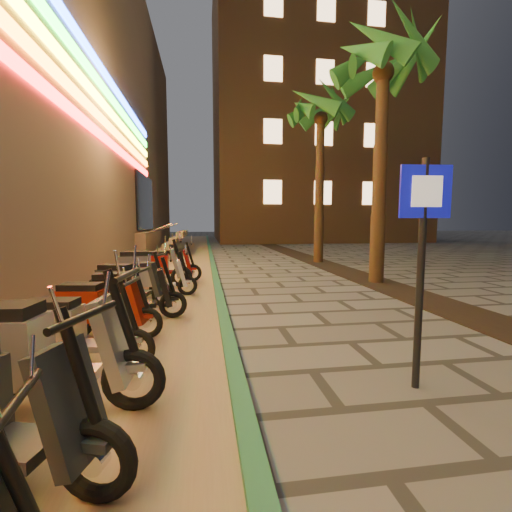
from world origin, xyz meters
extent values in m
plane|color=#474442|center=(0.00, 0.00, 0.00)|extent=(120.00, 120.00, 0.00)
cube|color=#8C7251|center=(-2.60, 10.00, 0.01)|extent=(3.40, 60.00, 0.01)
cube|color=#235E3C|center=(-0.90, 10.00, 0.05)|extent=(0.18, 60.00, 0.10)
cube|color=black|center=(3.60, 5.00, 0.01)|extent=(1.20, 40.00, 0.02)
cube|color=black|center=(-4.45, 18.00, 2.80)|extent=(0.08, 5.00, 3.00)
cube|color=gray|center=(-6.50, 18.00, 0.60)|extent=(5.00, 6.00, 1.20)
cube|color=#FF1414|center=(-4.45, 6.00, 4.50)|extent=(0.06, 26.00, 0.28)
cube|color=orange|center=(-4.45, 6.00, 5.05)|extent=(0.06, 26.00, 0.28)
cube|color=yellow|center=(-4.45, 6.00, 5.60)|extent=(0.06, 26.00, 0.28)
cube|color=#19E526|center=(-4.45, 6.00, 6.15)|extent=(0.06, 26.00, 0.28)
cube|color=gray|center=(-3.50, 18.00, 0.15)|extent=(0.35, 5.00, 0.30)
cube|color=gray|center=(-3.15, 18.00, 0.45)|extent=(0.35, 5.00, 0.30)
cube|color=gray|center=(-2.80, 18.00, 0.75)|extent=(0.35, 5.00, 0.30)
cube|color=gray|center=(-2.45, 18.00, 1.05)|extent=(0.35, 5.00, 0.30)
cylinder|color=silver|center=(-3.90, 16.00, 1.25)|extent=(2.09, 0.06, 0.81)
cylinder|color=silver|center=(-3.90, 20.00, 1.25)|extent=(2.09, 0.06, 0.81)
cube|color=brown|center=(9.00, 32.00, 12.50)|extent=(18.00, 16.00, 25.00)
cube|color=#FEC98B|center=(4.00, 23.97, 4.00)|extent=(1.40, 0.06, 1.80)
cube|color=#FEC98B|center=(8.00, 23.97, 4.00)|extent=(1.40, 0.06, 1.80)
cube|color=#FEC98B|center=(12.00, 23.97, 4.00)|extent=(1.40, 0.06, 1.80)
cube|color=#FEC98B|center=(4.00, 23.97, 8.50)|extent=(1.40, 0.06, 1.80)
cube|color=#FEC98B|center=(8.00, 23.97, 8.50)|extent=(1.40, 0.06, 1.80)
cube|color=#FEC98B|center=(12.00, 23.97, 8.50)|extent=(1.40, 0.06, 1.80)
cube|color=#FEC98B|center=(4.00, 23.97, 13.00)|extent=(1.40, 0.06, 1.80)
cube|color=#FEC98B|center=(8.00, 23.97, 13.00)|extent=(1.40, 0.06, 1.80)
cube|color=#FEC98B|center=(12.00, 23.97, 13.00)|extent=(1.40, 0.06, 1.80)
cube|color=#FEC98B|center=(4.00, 23.97, 17.50)|extent=(1.40, 0.06, 1.80)
cube|color=#FEC98B|center=(8.00, 23.97, 17.50)|extent=(1.40, 0.06, 1.80)
cube|color=#FEC98B|center=(12.00, 23.97, 17.50)|extent=(1.40, 0.06, 1.80)
cylinder|color=#472D19|center=(3.60, 7.00, 2.85)|extent=(0.40, 0.40, 5.70)
sphere|color=#472D19|center=(3.60, 7.00, 5.70)|extent=(0.56, 0.56, 0.56)
cone|color=#21541A|center=(4.49, 7.00, 6.15)|extent=(0.60, 1.93, 1.52)
cone|color=#21541A|center=(4.28, 7.57, 6.15)|extent=(1.70, 1.86, 1.52)
cone|color=#21541A|center=(3.75, 7.87, 6.15)|extent=(2.00, 0.93, 1.52)
cone|color=#21541A|center=(3.16, 7.77, 6.15)|extent=(1.97, 1.48, 1.52)
cone|color=#21541A|center=(2.77, 7.30, 6.15)|extent=(1.22, 2.02, 1.52)
cone|color=#21541A|center=(2.77, 6.70, 6.15)|extent=(1.22, 2.02, 1.52)
cone|color=#21541A|center=(3.16, 6.23, 6.15)|extent=(1.97, 1.48, 1.52)
cone|color=#21541A|center=(3.75, 6.13, 6.15)|extent=(2.00, 0.93, 1.52)
cone|color=#21541A|center=(4.28, 6.43, 6.15)|extent=(1.70, 1.86, 1.52)
cylinder|color=#472D19|center=(3.60, 12.00, 2.98)|extent=(0.40, 0.40, 5.95)
sphere|color=#472D19|center=(3.60, 12.00, 5.95)|extent=(0.56, 0.56, 0.56)
cone|color=#21541A|center=(4.49, 12.00, 6.40)|extent=(0.60, 1.93, 1.52)
cone|color=#21541A|center=(4.28, 12.57, 6.40)|extent=(1.70, 1.86, 1.52)
cone|color=#21541A|center=(3.75, 12.87, 6.40)|extent=(2.00, 0.93, 1.52)
cone|color=#21541A|center=(3.16, 12.77, 6.40)|extent=(1.97, 1.48, 1.52)
cone|color=#21541A|center=(2.77, 12.30, 6.40)|extent=(1.22, 2.02, 1.52)
cone|color=#21541A|center=(2.77, 11.70, 6.40)|extent=(1.22, 2.02, 1.52)
cone|color=#21541A|center=(3.16, 11.23, 6.40)|extent=(1.97, 1.48, 1.52)
cone|color=#21541A|center=(3.75, 11.13, 6.40)|extent=(2.00, 0.93, 1.52)
cone|color=#21541A|center=(4.28, 11.43, 6.40)|extent=(1.70, 1.86, 1.52)
cylinder|color=black|center=(0.93, 1.14, 1.17)|extent=(0.07, 0.07, 2.33)
cube|color=#0E11B9|center=(0.93, 1.12, 2.01)|extent=(0.51, 0.07, 0.51)
cube|color=white|center=(0.93, 1.09, 2.01)|extent=(0.30, 0.05, 0.30)
cylinder|color=black|center=(-2.01, -0.56, 0.72)|extent=(0.25, 0.10, 0.66)
cylinder|color=black|center=(-1.96, -0.55, 1.00)|extent=(0.11, 0.52, 0.04)
torus|color=black|center=(-1.89, 0.08, 0.27)|extent=(0.55, 0.25, 0.54)
cylinder|color=silver|center=(-1.89, 0.08, 0.27)|extent=(0.17, 0.14, 0.15)
cube|color=#292D2F|center=(-2.46, 0.25, 0.31)|extent=(0.65, 0.50, 0.08)
cube|color=#292D2F|center=(-2.03, 0.12, 0.62)|extent=(0.38, 0.48, 0.73)
cylinder|color=black|center=(-1.96, 0.10, 0.83)|extent=(0.29, 0.15, 0.77)
cylinder|color=black|center=(-1.91, 0.09, 1.17)|extent=(0.21, 0.59, 0.05)
cube|color=#292D2F|center=(-1.89, 0.08, 0.40)|extent=(0.26, 0.20, 0.06)
torus|color=black|center=(-1.87, 1.12, 0.29)|extent=(0.59, 0.16, 0.58)
cylinder|color=silver|center=(-1.87, 1.12, 0.29)|extent=(0.17, 0.12, 0.16)
cube|color=silver|center=(-2.50, 1.17, 0.33)|extent=(0.64, 0.43, 0.09)
cube|color=silver|center=(-2.02, 1.13, 0.67)|extent=(0.33, 0.47, 0.79)
cylinder|color=black|center=(-1.94, 1.12, 0.89)|extent=(0.31, 0.10, 0.83)
cylinder|color=black|center=(-1.89, 1.12, 1.25)|extent=(0.10, 0.65, 0.05)
cube|color=silver|center=(-1.87, 1.12, 0.42)|extent=(0.26, 0.18, 0.07)
torus|color=black|center=(-3.05, 2.20, 0.24)|extent=(0.48, 0.15, 0.48)
cylinder|color=silver|center=(-3.05, 2.20, 0.24)|extent=(0.14, 0.11, 0.13)
torus|color=black|center=(-2.04, 2.07, 0.24)|extent=(0.48, 0.15, 0.48)
cylinder|color=silver|center=(-2.04, 2.07, 0.24)|extent=(0.14, 0.11, 0.13)
cube|color=#A5A6AD|center=(-2.55, 2.14, 0.27)|extent=(0.54, 0.37, 0.07)
cube|color=#A5A6AD|center=(-2.98, 2.19, 0.50)|extent=(0.68, 0.43, 0.46)
cube|color=black|center=(-2.98, 2.19, 0.77)|extent=(0.60, 0.36, 0.11)
cube|color=#A5A6AD|center=(-2.16, 2.09, 0.55)|extent=(0.29, 0.39, 0.64)
cylinder|color=black|center=(-2.10, 2.08, 0.73)|extent=(0.26, 0.10, 0.68)
cylinder|color=black|center=(-2.05, 2.07, 1.03)|extent=(0.11, 0.53, 0.04)
cube|color=#A5A6AD|center=(-2.04, 2.07, 0.35)|extent=(0.22, 0.15, 0.05)
torus|color=black|center=(-3.08, 3.26, 0.24)|extent=(0.48, 0.16, 0.48)
cylinder|color=silver|center=(-3.08, 3.26, 0.24)|extent=(0.14, 0.11, 0.13)
torus|color=black|center=(-2.07, 3.10, 0.24)|extent=(0.48, 0.16, 0.48)
cylinder|color=silver|center=(-2.07, 3.10, 0.24)|extent=(0.14, 0.11, 0.13)
cube|color=maroon|center=(-2.58, 3.18, 0.27)|extent=(0.55, 0.39, 0.07)
cube|color=maroon|center=(-3.01, 3.25, 0.50)|extent=(0.69, 0.44, 0.46)
cube|color=black|center=(-3.01, 3.25, 0.77)|extent=(0.61, 0.38, 0.11)
cube|color=maroon|center=(-2.19, 3.12, 0.55)|extent=(0.30, 0.40, 0.64)
cylinder|color=black|center=(-2.13, 3.11, 0.73)|extent=(0.26, 0.10, 0.68)
cylinder|color=black|center=(-2.09, 3.10, 1.02)|extent=(0.12, 0.53, 0.04)
cube|color=maroon|center=(-2.07, 3.10, 0.35)|extent=(0.22, 0.16, 0.05)
torus|color=black|center=(-2.84, 4.05, 0.25)|extent=(0.50, 0.14, 0.49)
cylinder|color=silver|center=(-2.84, 4.05, 0.25)|extent=(0.14, 0.11, 0.13)
torus|color=black|center=(-1.79, 4.14, 0.25)|extent=(0.50, 0.14, 0.49)
cylinder|color=silver|center=(-1.79, 4.14, 0.25)|extent=(0.14, 0.11, 0.13)
cube|color=black|center=(-2.32, 4.10, 0.28)|extent=(0.55, 0.37, 0.08)
cube|color=black|center=(-2.77, 4.05, 0.52)|extent=(0.69, 0.42, 0.47)
cube|color=black|center=(-2.77, 4.05, 0.80)|extent=(0.61, 0.36, 0.11)
cube|color=black|center=(-1.92, 4.13, 0.57)|extent=(0.29, 0.40, 0.67)
cylinder|color=black|center=(-1.85, 4.14, 0.76)|extent=(0.27, 0.09, 0.70)
cylinder|color=black|center=(-1.80, 4.14, 1.06)|extent=(0.09, 0.55, 0.04)
cube|color=black|center=(-1.79, 4.14, 0.36)|extent=(0.22, 0.15, 0.06)
torus|color=black|center=(-3.08, 5.24, 0.25)|extent=(0.51, 0.21, 0.50)
cylinder|color=silver|center=(-3.08, 5.24, 0.25)|extent=(0.15, 0.13, 0.13)
torus|color=black|center=(-2.04, 4.98, 0.25)|extent=(0.51, 0.21, 0.50)
cylinder|color=silver|center=(-2.04, 4.98, 0.25)|extent=(0.15, 0.13, 0.13)
cube|color=#282B2D|center=(-2.57, 5.11, 0.29)|extent=(0.59, 0.44, 0.08)
cube|color=#282B2D|center=(-3.01, 5.22, 0.53)|extent=(0.74, 0.52, 0.48)
cube|color=black|center=(-3.01, 5.22, 0.80)|extent=(0.65, 0.44, 0.11)
cube|color=#282B2D|center=(-2.17, 5.01, 0.57)|extent=(0.34, 0.43, 0.67)
cylinder|color=black|center=(-2.11, 4.99, 0.76)|extent=(0.27, 0.13, 0.71)
cylinder|color=black|center=(-2.06, 4.98, 1.07)|extent=(0.18, 0.55, 0.04)
cube|color=#282B2D|center=(-2.04, 4.98, 0.36)|extent=(0.24, 0.18, 0.06)
torus|color=black|center=(-2.62, 5.96, 0.23)|extent=(0.47, 0.13, 0.46)
cylinder|color=silver|center=(-2.62, 5.96, 0.23)|extent=(0.13, 0.10, 0.12)
torus|color=black|center=(-1.62, 6.05, 0.23)|extent=(0.47, 0.13, 0.46)
cylinder|color=silver|center=(-1.62, 6.05, 0.23)|extent=(0.13, 0.10, 0.12)
cube|color=silver|center=(-2.13, 6.00, 0.27)|extent=(0.51, 0.35, 0.07)
cube|color=silver|center=(-2.55, 5.97, 0.49)|extent=(0.65, 0.39, 0.45)
cube|color=black|center=(-2.55, 5.97, 0.75)|extent=(0.58, 0.33, 0.11)
cube|color=silver|center=(-1.75, 6.04, 0.53)|extent=(0.27, 0.38, 0.63)
cylinder|color=black|center=(-1.69, 6.04, 0.71)|extent=(0.25, 0.08, 0.66)
cylinder|color=black|center=(-1.64, 6.05, 1.00)|extent=(0.09, 0.52, 0.04)
cube|color=silver|center=(-1.62, 6.05, 0.34)|extent=(0.21, 0.14, 0.05)
torus|color=black|center=(-3.03, 6.91, 0.28)|extent=(0.58, 0.18, 0.57)
cylinder|color=silver|center=(-3.03, 6.91, 0.28)|extent=(0.17, 0.13, 0.15)
torus|color=black|center=(-1.82, 7.07, 0.28)|extent=(0.58, 0.18, 0.57)
cylinder|color=silver|center=(-1.82, 7.07, 0.28)|extent=(0.17, 0.13, 0.15)
cube|color=gray|center=(-2.44, 6.99, 0.33)|extent=(0.64, 0.45, 0.09)
cube|color=gray|center=(-2.94, 6.92, 0.60)|extent=(0.81, 0.51, 0.55)
cube|color=black|center=(-2.94, 6.92, 0.92)|extent=(0.72, 0.44, 0.13)
cube|color=gray|center=(-1.97, 7.05, 0.65)|extent=(0.35, 0.47, 0.77)
cylinder|color=black|center=(-1.90, 7.06, 0.87)|extent=(0.31, 0.12, 0.81)
cylinder|color=black|center=(-1.84, 7.07, 1.22)|extent=(0.13, 0.63, 0.05)
cube|color=gray|center=(-1.82, 7.07, 0.41)|extent=(0.26, 0.18, 0.07)
torus|color=black|center=(-2.66, 7.92, 0.26)|extent=(0.51, 0.11, 0.51)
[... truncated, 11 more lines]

